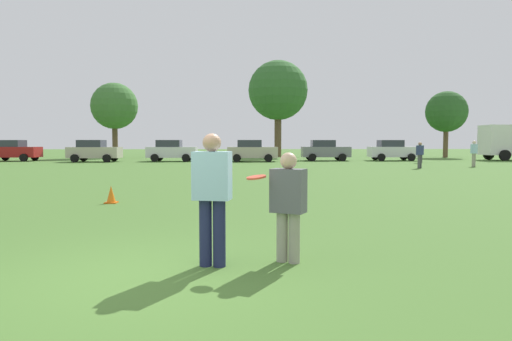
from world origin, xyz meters
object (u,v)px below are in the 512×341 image
(parked_car_far_right, at_px, (392,150))
(parked_car_near_left, at_px, (13,150))
(player_defender, at_px, (288,201))
(bystander_field_marshal, at_px, (420,151))
(traffic_cone, at_px, (111,195))
(player_thrower, at_px, (212,192))
(parked_car_mid_left, at_px, (94,151))
(parked_car_mid_right, at_px, (252,151))
(bystander_sideline_watcher, at_px, (474,152))
(bystander_far_jogger, at_px, (420,153))
(parked_car_near_right, at_px, (325,150))
(parked_car_center, at_px, (172,151))
(frisbee, at_px, (256,177))

(parked_car_far_right, bearing_deg, parked_car_near_left, 179.33)
(player_defender, relative_size, bystander_field_marshal, 0.94)
(traffic_cone, relative_size, bystander_field_marshal, 0.29)
(player_thrower, xyz_separation_m, traffic_cone, (-3.14, 6.44, -0.78))
(player_thrower, height_order, parked_car_mid_left, parked_car_mid_left)
(player_thrower, bearing_deg, parked_car_mid_left, 109.91)
(parked_car_near_left, bearing_deg, bystander_field_marshal, -8.42)
(parked_car_mid_right, distance_m, bystander_sideline_watcher, 16.94)
(parked_car_mid_right, xyz_separation_m, parked_car_far_right, (12.50, 1.44, 0.00))
(player_defender, distance_m, parked_car_mid_right, 32.27)
(traffic_cone, xyz_separation_m, parked_car_mid_right, (4.57, 25.99, 0.69))
(bystander_sideline_watcher, height_order, bystander_field_marshal, bystander_sideline_watcher)
(parked_car_mid_left, xyz_separation_m, bystander_far_jogger, (23.49, -10.20, 0.01))
(parked_car_near_right, bearing_deg, bystander_far_jogger, -72.10)
(parked_car_mid_left, xyz_separation_m, bystander_sideline_watcher, (27.95, -8.33, 0.06))
(bystander_sideline_watcher, relative_size, bystander_field_marshal, 1.07)
(bystander_sideline_watcher, bearing_deg, parked_car_far_right, 103.05)
(parked_car_far_right, distance_m, bystander_sideline_watcher, 10.01)
(parked_car_mid_left, bearing_deg, parked_car_near_left, 166.41)
(parked_car_near_left, height_order, parked_car_far_right, same)
(bystander_far_jogger, xyz_separation_m, bystander_field_marshal, (2.86, 7.01, -0.02))
(player_thrower, distance_m, bystander_field_marshal, 32.69)
(parked_car_center, relative_size, parked_car_mid_right, 1.00)
(player_defender, relative_size, parked_car_near_left, 0.36)
(frisbee, distance_m, parked_car_mid_right, 32.31)
(player_defender, xyz_separation_m, parked_car_mid_right, (0.39, 32.26, 0.07))
(player_thrower, xyz_separation_m, parked_car_near_left, (-19.24, 34.25, -0.08))
(parked_car_far_right, distance_m, bystander_field_marshal, 4.66)
(traffic_cone, xyz_separation_m, parked_car_mid_left, (-8.62, 26.01, 0.69))
(player_thrower, height_order, bystander_far_jogger, player_thrower)
(traffic_cone, bearing_deg, bystander_far_jogger, 46.73)
(frisbee, xyz_separation_m, parked_car_mid_left, (-12.35, 32.32, -0.27))
(player_defender, height_order, bystander_field_marshal, bystander_field_marshal)
(parked_car_center, bearing_deg, traffic_cone, -85.10)
(traffic_cone, bearing_deg, parked_car_far_right, 58.10)
(parked_car_near_right, xyz_separation_m, bystander_sideline_watcher, (8.25, -9.87, 0.06))
(parked_car_center, relative_size, bystander_field_marshal, 2.61)
(traffic_cone, distance_m, bystander_far_jogger, 21.71)
(parked_car_mid_left, relative_size, parked_car_near_right, 1.00)
(traffic_cone, distance_m, parked_car_center, 26.85)
(parked_car_mid_right, bearing_deg, bystander_far_jogger, -44.67)
(parked_car_near_left, xyz_separation_m, parked_car_near_right, (27.18, -0.27, 0.00))
(player_defender, relative_size, parked_car_center, 0.36)
(player_thrower, bearing_deg, bystander_sideline_watcher, 56.12)
(parked_car_mid_left, bearing_deg, player_thrower, -70.09)
(parked_car_mid_right, bearing_deg, frisbee, -91.49)
(parked_car_far_right, bearing_deg, parked_car_near_right, 178.88)
(frisbee, relative_size, bystander_sideline_watcher, 0.16)
(frisbee, xyz_separation_m, parked_car_near_right, (7.35, 33.85, -0.27))
(player_thrower, distance_m, parked_car_near_left, 39.29)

